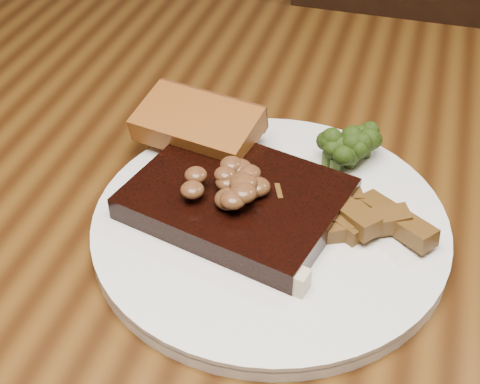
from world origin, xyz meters
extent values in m
cube|color=#4C2E0F|center=(0.00, 0.00, 0.73)|extent=(1.60, 0.90, 0.04)
cube|color=black|center=(0.14, 0.64, 0.43)|extent=(0.42, 0.42, 0.04)
cylinder|color=black|center=(-0.03, 0.81, 0.21)|extent=(0.04, 0.04, 0.41)
cylinder|color=black|center=(-0.03, 0.47, 0.21)|extent=(0.04, 0.04, 0.41)
cube|color=black|center=(0.14, 0.45, 0.67)|extent=(0.42, 0.03, 0.44)
cylinder|color=white|center=(0.02, -0.02, 0.76)|extent=(0.36, 0.36, 0.01)
cube|color=black|center=(-0.01, -0.01, 0.77)|extent=(0.20, 0.17, 0.03)
cube|color=beige|center=(-0.01, -0.07, 0.77)|extent=(0.16, 0.05, 0.02)
cube|color=#9A591C|center=(-0.07, 0.06, 0.77)|extent=(0.12, 0.08, 0.02)
camera|label=1|loc=(0.11, -0.43, 1.15)|focal=50.00mm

